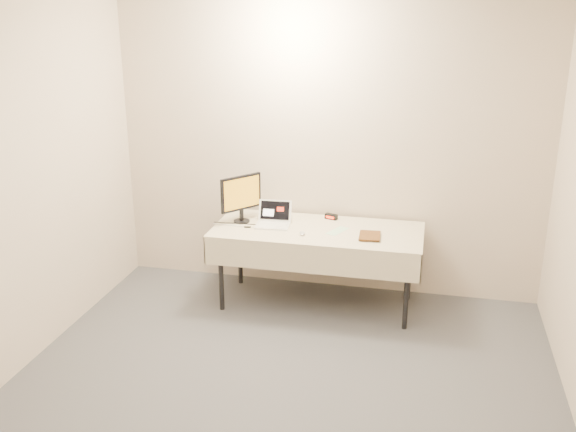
% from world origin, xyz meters
% --- Properties ---
extents(back_wall, '(4.00, 0.10, 2.70)m').
position_xyz_m(back_wall, '(0.00, 2.50, 1.35)').
color(back_wall, beige).
rests_on(back_wall, ground).
extents(table, '(1.86, 0.81, 0.74)m').
position_xyz_m(table, '(0.00, 2.05, 0.68)').
color(table, black).
rests_on(table, ground).
extents(laptop, '(0.32, 0.30, 0.20)m').
position_xyz_m(laptop, '(-0.41, 2.08, 0.79)').
color(laptop, white).
rests_on(laptop, table).
extents(monitor, '(0.28, 0.35, 0.44)m').
position_xyz_m(monitor, '(-0.72, 2.09, 0.99)').
color(monitor, black).
rests_on(monitor, table).
extents(book, '(0.18, 0.03, 0.24)m').
position_xyz_m(book, '(0.38, 1.93, 0.86)').
color(book, brown).
rests_on(book, table).
extents(alarm_clock, '(0.12, 0.08, 0.05)m').
position_xyz_m(alarm_clock, '(0.07, 2.34, 0.76)').
color(alarm_clock, black).
rests_on(alarm_clock, table).
extents(clicker, '(0.06, 0.10, 0.02)m').
position_xyz_m(clicker, '(-0.11, 1.88, 0.75)').
color(clicker, silver).
rests_on(clicker, table).
extents(paper_form, '(0.19, 0.27, 0.00)m').
position_xyz_m(paper_form, '(0.18, 2.03, 0.74)').
color(paper_form, '#B7E6BA').
rests_on(paper_form, table).
extents(usb_dongle, '(0.06, 0.03, 0.01)m').
position_xyz_m(usb_dongle, '(-0.62, 1.94, 0.74)').
color(usb_dongle, black).
rests_on(usb_dongle, table).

